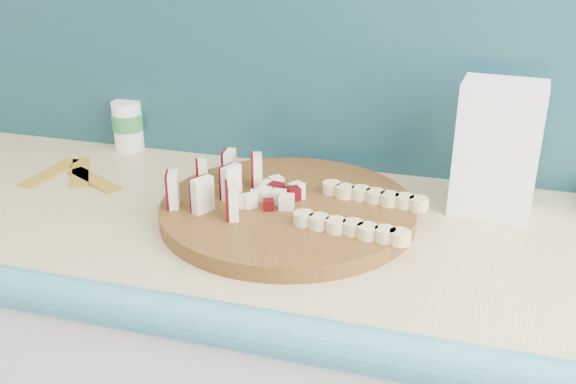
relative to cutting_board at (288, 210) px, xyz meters
The scene contains 8 objects.
backsplash 0.37m from the cutting_board, 113.96° to the left, with size 2.20×0.02×0.50m, color teal.
cutting_board is the anchor object (origin of this frame).
apple_wedges 0.13m from the cutting_board, behind, with size 0.13×0.18×0.06m.
apple_chunks 0.04m from the cutting_board, behind, with size 0.07×0.07×0.02m.
banana_slices 0.14m from the cutting_board, ahead, with size 0.20×0.18×0.02m.
flour_bag 0.37m from the cutting_board, 20.65° to the left, with size 0.13×0.10×0.23m, color white.
canister 0.49m from the cutting_board, 151.66° to the left, with size 0.07×0.07×0.11m.
banana_peel 0.46m from the cutting_board, behind, with size 0.20×0.17×0.01m.
Camera 1 is at (0.49, 0.57, 1.40)m, focal length 40.00 mm.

